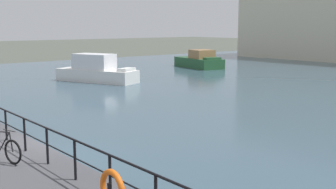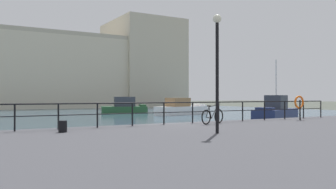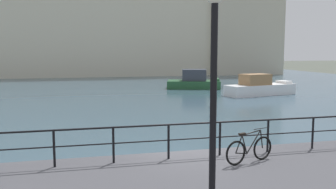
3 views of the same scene
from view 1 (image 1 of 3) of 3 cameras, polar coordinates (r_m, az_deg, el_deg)
The scene contains 5 objects.
ground_plane at distance 15.38m, azimuth -16.75°, elevation -8.91°, with size 240.00×240.00×0.00m, color #4C5147.
moored_blue_motorboat at distance 36.37m, azimuth -9.55°, elevation 3.13°, with size 7.42×4.74×2.33m.
moored_green_narrowboat at distance 48.12m, azimuth 4.22°, elevation 4.49°, with size 6.84×3.96×2.03m.
quay_railing at distance 14.81m, azimuth -19.83°, elevation -3.66°, with size 21.58×0.07×1.08m.
parked_bicycle at distance 13.34m, azimuth -21.42°, elevation -6.70°, with size 1.71×0.58×0.98m.
Camera 1 is at (13.54, -5.61, 4.67)m, focal length 45.58 mm.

